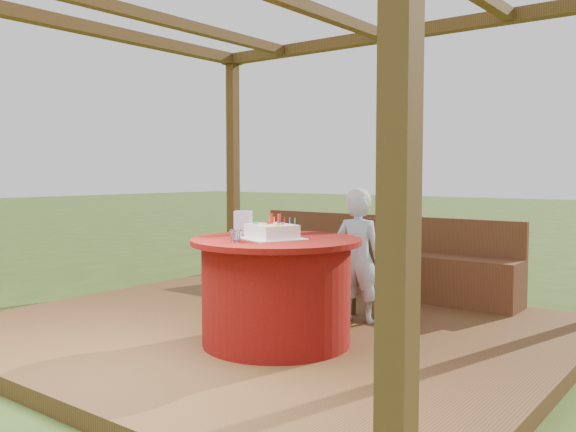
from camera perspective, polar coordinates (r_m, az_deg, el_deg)
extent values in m
plane|color=#334C19|center=(5.11, -1.74, -11.41)|extent=(60.00, 60.00, 0.00)
cube|color=brown|center=(5.10, -1.74, -10.76)|extent=(4.50, 4.00, 0.12)
cube|color=brown|center=(2.17, 10.38, 5.56)|extent=(0.12, 0.12, 2.60)
cube|color=brown|center=(7.75, -5.16, 4.44)|extent=(0.12, 0.12, 2.60)
cube|color=brown|center=(6.65, 8.96, 16.30)|extent=(4.50, 0.14, 0.12)
cube|color=brown|center=(6.64, -16.77, 16.19)|extent=(0.14, 4.00, 0.12)
cube|color=brown|center=(6.01, -11.92, 17.60)|extent=(0.10, 3.70, 0.10)
cube|color=brown|center=(6.42, 7.95, -5.13)|extent=(3.00, 0.42, 0.45)
cube|color=brown|center=(6.52, 8.77, -1.44)|extent=(3.00, 0.06, 0.35)
cylinder|color=maroon|center=(4.46, -1.11, -7.28)|extent=(1.08, 1.08, 0.73)
cylinder|color=maroon|center=(4.40, -1.11, -2.37)|extent=(1.23, 1.23, 0.04)
cube|color=#3C2613|center=(5.43, 8.37, -5.16)|extent=(0.39, 0.39, 0.05)
cylinder|color=#3C2613|center=(5.40, 6.17, -7.22)|extent=(0.04, 0.04, 0.38)
cylinder|color=#3C2613|center=(5.26, 9.06, -7.55)|extent=(0.04, 0.04, 0.38)
cylinder|color=#3C2613|center=(5.66, 7.69, -6.71)|extent=(0.04, 0.04, 0.38)
cylinder|color=#3C2613|center=(5.53, 10.48, -7.00)|extent=(0.04, 0.04, 0.38)
cube|color=#3C2613|center=(5.55, 9.20, -2.62)|extent=(0.38, 0.05, 0.45)
imported|color=#A4C9F3|center=(5.12, 6.57, -3.91)|extent=(0.44, 0.35, 1.07)
sphere|color=white|center=(5.07, 6.61, 1.42)|extent=(0.21, 0.21, 0.21)
cube|color=white|center=(4.38, -1.53, -2.10)|extent=(0.51, 0.51, 0.01)
cube|color=white|center=(4.37, -1.53, -1.42)|extent=(0.42, 0.39, 0.10)
cylinder|color=red|center=(4.42, -1.56, -0.24)|extent=(0.03, 0.03, 0.08)
cylinder|color=red|center=(4.37, -0.85, -0.28)|extent=(0.03, 0.03, 0.08)
sphere|color=green|center=(4.39, -3.04, -0.61)|extent=(0.04, 0.04, 0.04)
sphere|color=yellow|center=(4.31, -2.12, -0.68)|extent=(0.04, 0.04, 0.04)
sphere|color=orange|center=(4.27, -0.91, -0.73)|extent=(0.04, 0.04, 0.04)
sphere|color=red|center=(4.42, -1.97, -0.57)|extent=(0.04, 0.04, 0.04)
sphere|color=blue|center=(4.35, -0.57, -0.65)|extent=(0.04, 0.04, 0.04)
cube|color=#E795C6|center=(4.71, -4.22, -0.62)|extent=(0.15, 0.12, 0.18)
imported|color=white|center=(4.17, -4.90, -1.87)|extent=(0.10, 0.10, 0.09)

